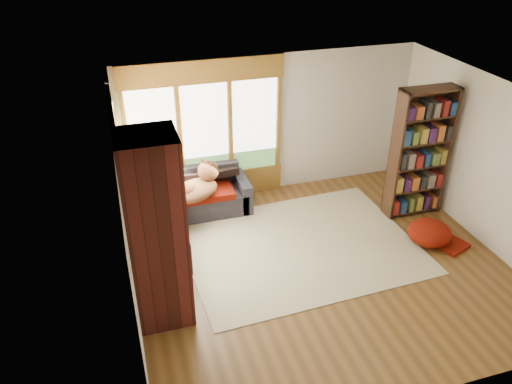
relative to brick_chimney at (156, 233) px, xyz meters
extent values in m
plane|color=#563717|center=(2.40, 0.35, -1.30)|extent=(5.50, 5.50, 0.00)
plane|color=white|center=(2.40, 0.35, 1.30)|extent=(5.50, 5.50, 0.00)
cube|color=silver|center=(2.40, 2.85, 0.00)|extent=(5.50, 0.04, 2.60)
cube|color=silver|center=(2.40, -2.15, 0.00)|extent=(5.50, 0.04, 2.60)
cube|color=silver|center=(-0.35, 0.35, 0.00)|extent=(0.04, 5.00, 2.60)
cube|color=silver|center=(5.15, 0.35, 0.00)|extent=(0.04, 5.00, 2.60)
cube|color=olive|center=(1.20, 2.82, 0.05)|extent=(2.82, 0.10, 1.90)
cube|color=white|center=(1.20, 2.82, 0.05)|extent=(2.54, 0.09, 1.62)
cube|color=olive|center=(-0.32, 1.55, 0.05)|extent=(0.10, 2.62, 1.90)
cube|color=white|center=(-0.32, 1.55, 0.05)|extent=(0.09, 2.36, 1.62)
cube|color=#7B9152|center=(-0.29, 2.38, 0.45)|extent=(0.03, 0.72, 0.90)
cube|color=#471914|center=(0.00, 0.00, 0.00)|extent=(0.70, 0.70, 2.60)
cube|color=#242329|center=(0.75, 2.40, -1.09)|extent=(2.20, 0.90, 0.42)
cube|color=#242329|center=(0.75, 2.75, -0.69)|extent=(2.20, 0.20, 0.38)
cube|color=#242329|center=(1.75, 2.40, -1.00)|extent=(0.20, 0.90, 0.60)
cube|color=maroon|center=(0.65, 2.28, -0.82)|extent=(1.90, 0.66, 0.12)
cube|color=#242329|center=(0.10, 1.75, -1.09)|extent=(0.90, 2.20, 0.42)
cube|color=#242329|center=(-0.25, 1.75, -0.69)|extent=(0.20, 2.20, 0.38)
cube|color=#242329|center=(0.10, 0.75, -1.00)|extent=(0.90, 0.20, 0.60)
cube|color=maroon|center=(0.22, 1.40, -0.82)|extent=(0.66, 1.20, 0.12)
cube|color=maroon|center=(0.22, 2.35, -0.82)|extent=(0.66, 0.66, 0.12)
cube|color=white|center=(2.28, 0.89, -1.29)|extent=(3.74, 2.92, 0.01)
cube|color=#392013|center=(5.01, 1.31, -0.16)|extent=(0.04, 0.33, 2.29)
cube|color=#392013|center=(4.07, 1.31, -0.16)|extent=(0.04, 0.33, 2.29)
cube|color=#392013|center=(4.54, 1.46, -0.16)|extent=(0.98, 0.02, 2.29)
cube|color=#392013|center=(4.54, 1.31, -1.24)|extent=(0.90, 0.31, 0.03)
cube|color=#392013|center=(4.54, 1.31, -0.80)|extent=(0.90, 0.31, 0.03)
cube|color=#392013|center=(4.54, 1.31, -0.37)|extent=(0.90, 0.31, 0.03)
cube|color=#392013|center=(4.54, 1.31, 0.07)|extent=(0.90, 0.31, 0.03)
cube|color=#392013|center=(4.54, 1.31, 0.51)|extent=(0.90, 0.31, 0.03)
cube|color=#392013|center=(4.54, 1.31, 0.95)|extent=(0.90, 0.31, 0.03)
cube|color=#726659|center=(4.54, 1.29, -0.16)|extent=(0.86, 0.25, 2.13)
ellipsoid|color=maroon|center=(4.31, 0.38, -1.10)|extent=(0.88, 0.88, 0.38)
ellipsoid|color=brown|center=(0.81, 2.03, -0.54)|extent=(1.04, 0.92, 0.29)
sphere|color=brown|center=(1.09, 2.18, -0.40)|extent=(0.48, 0.48, 0.35)
cone|color=brown|center=(1.04, 2.16, -0.26)|extent=(0.18, 0.18, 0.15)
ellipsoid|color=#2E2517|center=(0.16, 1.28, -0.59)|extent=(0.70, 0.84, 0.24)
sphere|color=#2E2517|center=(0.06, 1.53, -0.47)|extent=(0.38, 0.38, 0.29)
cone|color=#2E2517|center=(0.08, 1.48, -0.35)|extent=(0.14, 0.14, 0.13)
cube|color=black|center=(1.45, 2.61, -0.52)|extent=(0.45, 0.12, 0.45)
cube|color=black|center=(0.85, 2.61, -0.52)|extent=(0.45, 0.12, 0.45)
cube|color=black|center=(-0.08, 2.15, -0.52)|extent=(0.45, 0.12, 0.45)
cube|color=black|center=(-0.08, 1.05, -0.52)|extent=(0.45, 0.12, 0.45)
camera|label=1|loc=(-0.29, -5.16, 3.47)|focal=35.00mm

